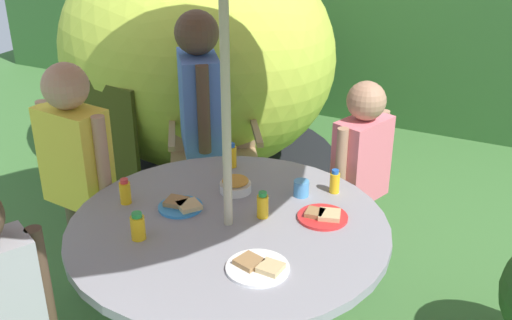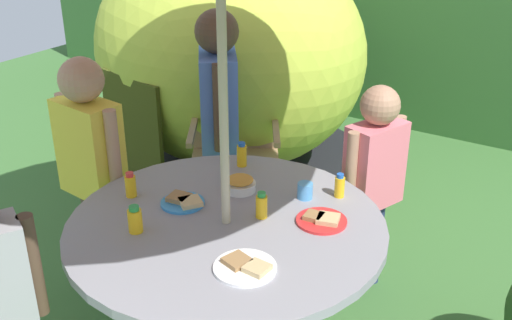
# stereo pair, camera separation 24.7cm
# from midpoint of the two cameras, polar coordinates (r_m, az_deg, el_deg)

# --- Properties ---
(hedge_backdrop) EXTENTS (9.00, 0.70, 1.76)m
(hedge_backdrop) POSITION_cam_midpoint_polar(r_m,az_deg,el_deg) (5.50, 20.07, 11.79)
(hedge_backdrop) COLOR #33602D
(hedge_backdrop) RESTS_ON ground_plane
(garden_table) EXTENTS (1.31, 1.31, 0.72)m
(garden_table) POSITION_cam_midpoint_polar(r_m,az_deg,el_deg) (2.59, 0.03, -8.69)
(garden_table) COLOR tan
(garden_table) RESTS_ON ground_plane
(wooden_chair) EXTENTS (0.69, 0.67, 0.98)m
(wooden_chair) POSITION_cam_midpoint_polar(r_m,az_deg,el_deg) (3.69, -0.06, 1.77)
(wooden_chair) COLOR tan
(wooden_chair) RESTS_ON ground_plane
(dome_tent) EXTENTS (2.51, 2.51, 1.69)m
(dome_tent) POSITION_cam_midpoint_polar(r_m,az_deg,el_deg) (4.51, -1.11, 10.02)
(dome_tent) COLOR #B2C63F
(dome_tent) RESTS_ON ground_plane
(child_in_pink_shirt) EXTENTS (0.25, 0.37, 1.12)m
(child_in_pink_shirt) POSITION_cam_midpoint_polar(r_m,az_deg,el_deg) (3.07, 13.26, -0.51)
(child_in_pink_shirt) COLOR navy
(child_in_pink_shirt) RESTS_ON ground_plane
(child_in_blue_shirt) EXTENTS (0.37, 0.41, 1.38)m
(child_in_blue_shirt) POSITION_cam_midpoint_polar(r_m,az_deg,el_deg) (3.36, -1.40, 5.52)
(child_in_blue_shirt) COLOR navy
(child_in_blue_shirt) RESTS_ON ground_plane
(child_in_yellow_shirt) EXTENTS (0.43, 0.22, 1.26)m
(child_in_yellow_shirt) POSITION_cam_midpoint_polar(r_m,az_deg,el_deg) (3.04, -12.99, 0.99)
(child_in_yellow_shirt) COLOR brown
(child_in_yellow_shirt) RESTS_ON ground_plane
(snack_bowl) EXTENTS (0.14, 0.14, 0.07)m
(snack_bowl) POSITION_cam_midpoint_polar(r_m,az_deg,el_deg) (2.73, 1.10, -2.30)
(snack_bowl) COLOR white
(snack_bowl) RESTS_ON garden_table
(plate_mid_left) EXTENTS (0.21, 0.21, 0.03)m
(plate_mid_left) POSITION_cam_midpoint_polar(r_m,az_deg,el_deg) (2.53, 8.94, -5.60)
(plate_mid_left) COLOR red
(plate_mid_left) RESTS_ON garden_table
(plate_far_left) EXTENTS (0.23, 0.23, 0.03)m
(plate_far_left) POSITION_cam_midpoint_polar(r_m,az_deg,el_deg) (2.23, 2.22, -9.98)
(plate_far_left) COLOR white
(plate_far_left) RESTS_ON garden_table
(plate_far_right) EXTENTS (0.20, 0.19, 0.03)m
(plate_far_right) POSITION_cam_midpoint_polar(r_m,az_deg,el_deg) (2.63, -4.10, -3.94)
(plate_far_right) COLOR #338CD8
(plate_far_right) RESTS_ON garden_table
(juice_bottle_near_left) EXTENTS (0.05, 0.05, 0.12)m
(juice_bottle_near_left) POSITION_cam_midpoint_polar(r_m,az_deg,el_deg) (2.95, 1.06, 0.42)
(juice_bottle_near_left) COLOR yellow
(juice_bottle_near_left) RESTS_ON garden_table
(juice_bottle_near_right) EXTENTS (0.06, 0.06, 0.11)m
(juice_bottle_near_right) POSITION_cam_midpoint_polar(r_m,az_deg,el_deg) (2.44, -8.37, -5.61)
(juice_bottle_near_right) COLOR yellow
(juice_bottle_near_right) RESTS_ON garden_table
(juice_bottle_center_front) EXTENTS (0.05, 0.05, 0.11)m
(juice_bottle_center_front) POSITION_cam_midpoint_polar(r_m,az_deg,el_deg) (2.52, 3.33, -4.34)
(juice_bottle_center_front) COLOR yellow
(juice_bottle_center_front) RESTS_ON garden_table
(juice_bottle_center_back) EXTENTS (0.05, 0.05, 0.12)m
(juice_bottle_center_back) POSITION_cam_midpoint_polar(r_m,az_deg,el_deg) (2.71, -9.06, -2.41)
(juice_bottle_center_back) COLOR yellow
(juice_bottle_center_back) RESTS_ON garden_table
(juice_bottle_mid_right) EXTENTS (0.04, 0.04, 0.11)m
(juice_bottle_mid_right) POSITION_cam_midpoint_polar(r_m,az_deg,el_deg) (2.71, 10.39, -2.47)
(juice_bottle_mid_right) COLOR yellow
(juice_bottle_mid_right) RESTS_ON garden_table
(cup_near) EXTENTS (0.07, 0.07, 0.07)m
(cup_near) POSITION_cam_midpoint_polar(r_m,az_deg,el_deg) (2.69, 7.21, -2.92)
(cup_near) COLOR #4C99D8
(cup_near) RESTS_ON garden_table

